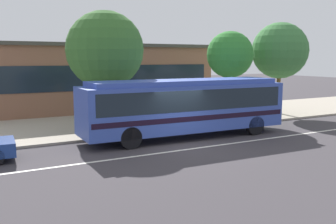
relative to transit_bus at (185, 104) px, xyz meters
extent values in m
plane|color=#3A363A|center=(-1.08, -1.50, -1.69)|extent=(120.00, 120.00, 0.00)
cube|color=#A39787|center=(-1.08, 5.35, -1.63)|extent=(60.00, 8.00, 0.12)
cube|color=silver|center=(-1.08, -2.30, -1.69)|extent=(56.00, 0.16, 0.01)
cube|color=#354EAA|center=(-0.02, 0.00, -0.14)|extent=(10.61, 2.86, 2.25)
cube|color=#334CAA|center=(-0.02, 0.00, 1.10)|extent=(9.76, 2.53, 0.24)
cube|color=#19232D|center=(-0.02, 0.00, 0.31)|extent=(9.98, 2.86, 0.99)
cube|color=black|center=(-0.02, 0.00, -0.55)|extent=(10.41, 2.87, 0.24)
cube|color=#19232D|center=(5.20, -0.17, 0.31)|extent=(0.19, 2.21, 1.08)
cylinder|color=black|center=(3.60, 1.00, -1.19)|extent=(1.01, 0.31, 1.00)
cylinder|color=black|center=(3.53, -1.23, -1.19)|extent=(1.01, 0.31, 1.00)
cylinder|color=black|center=(-3.35, 1.23, -1.19)|extent=(1.01, 0.31, 1.00)
cylinder|color=black|center=(-3.42, -1.00, -1.19)|extent=(1.01, 0.31, 1.00)
cylinder|color=#293539|center=(-3.04, 2.73, -1.16)|extent=(0.14, 0.14, 0.82)
cylinder|color=#293539|center=(-2.93, 2.85, -1.16)|extent=(0.14, 0.14, 0.82)
cylinder|color=#93589D|center=(-2.99, 2.79, -0.45)|extent=(0.48, 0.48, 0.60)
sphere|color=tan|center=(-2.99, 2.79, -0.04)|extent=(0.23, 0.23, 0.23)
cylinder|color=gray|center=(4.70, 1.87, -0.38)|extent=(0.08, 0.08, 2.39)
cube|color=yellow|center=(4.70, 1.87, 0.61)|extent=(0.16, 0.43, 0.56)
cylinder|color=brown|center=(-2.80, 3.80, -0.16)|extent=(0.40, 0.40, 2.84)
sphere|color=#35662B|center=(-2.80, 3.80, 2.74)|extent=(4.22, 4.22, 4.22)
cylinder|color=brown|center=(5.41, 3.41, -0.05)|extent=(0.38, 0.38, 3.04)
sphere|color=#2F7C2F|center=(5.41, 3.41, 2.51)|extent=(2.97, 2.97, 2.97)
cylinder|color=brown|center=(9.80, 3.48, -0.06)|extent=(0.27, 0.27, 3.02)
sphere|color=#3B753B|center=(9.80, 3.48, 2.80)|extent=(3.87, 3.87, 3.87)
cube|color=brown|center=(-0.85, 13.09, 0.70)|extent=(18.01, 7.55, 4.78)
cube|color=#19232D|center=(-0.85, 9.29, 0.94)|extent=(16.57, 0.04, 1.72)
cube|color=#403E36|center=(-0.85, 13.09, 3.21)|extent=(18.41, 7.95, 0.24)
camera|label=1|loc=(-9.98, -16.29, 2.29)|focal=41.01mm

